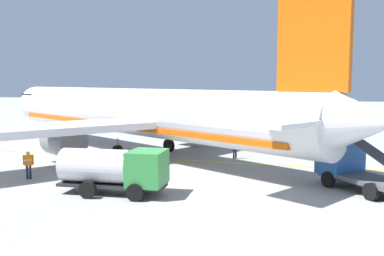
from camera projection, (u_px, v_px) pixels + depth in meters
The scene contains 8 objects.
airliner_foreground at pixel (137, 113), 35.54m from camera, with size 32.04×37.79×11.90m.
service_truck_baggage at pixel (115, 168), 22.95m from camera, with size 2.72×5.83×2.40m.
service_truck_catering at pixel (356, 168), 24.10m from camera, with size 6.49×6.06×2.76m.
cargo_container_mid at pixel (229, 134), 41.70m from camera, with size 1.90×1.90×2.05m.
crew_marshaller at pixel (235, 147), 33.59m from camera, with size 0.44×0.54×1.61m.
crew_loader_left at pixel (28, 163), 26.60m from camera, with size 0.42×0.56×1.71m.
crew_loader_right at pixel (272, 139), 37.80m from camera, with size 0.56×0.43×1.61m.
apron_guide_line at pixel (183, 161), 32.91m from camera, with size 0.30×60.00×0.01m, color yellow.
Camera 1 is at (-19.74, 5.86, 5.96)m, focal length 40.66 mm.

